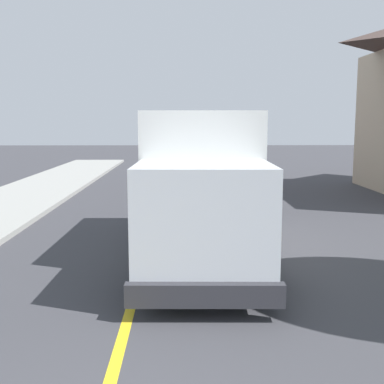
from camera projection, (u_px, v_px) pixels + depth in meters
name	position (u px, v px, depth m)	size (l,w,h in m)	color
centre_line_yellow	(151.00, 235.00, 12.92)	(0.16, 56.00, 0.01)	gold
box_truck	(201.00, 177.00, 10.87)	(2.56, 7.23, 3.20)	silver
parked_car_near	(209.00, 184.00, 17.20)	(1.88, 4.43, 1.67)	black
parked_car_mid	(208.00, 167.00, 23.81)	(1.94, 4.46, 1.67)	maroon
parked_car_far	(197.00, 157.00, 30.40)	(1.86, 4.42, 1.67)	silver
parked_car_furthest	(205.00, 151.00, 36.93)	(1.94, 4.45, 1.67)	#B7B7BC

